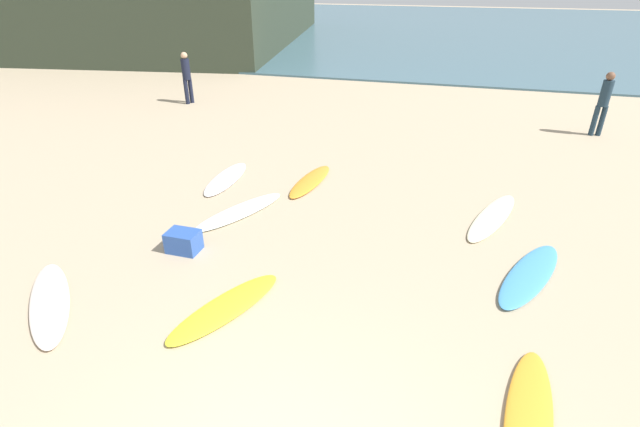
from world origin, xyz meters
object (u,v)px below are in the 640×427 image
at_px(surfboard_2, 492,217).
at_px(beach_cooler, 183,241).
at_px(beachgoer_mid, 604,101).
at_px(beachgoer_near, 187,75).
at_px(surfboard_6, 240,211).
at_px(surfboard_9, 310,181).
at_px(surfboard_8, 530,275).
at_px(surfboard_1, 529,419).
at_px(surfboard_7, 226,179).
at_px(surfboard_5, 50,302).
at_px(surfboard_4, 226,307).

height_order(surfboard_2, beach_cooler, beach_cooler).
bearing_deg(surfboard_2, beachgoer_mid, 83.61).
bearing_deg(beachgoer_near, beachgoer_mid, -71.51).
distance_m(surfboard_6, beachgoer_mid, 10.54).
xyz_separation_m(surfboard_9, beach_cooler, (-1.28, -3.26, 0.14)).
bearing_deg(surfboard_8, surfboard_9, -6.23).
bearing_deg(surfboard_1, surfboard_7, 148.69).
relative_size(surfboard_2, beachgoer_mid, 1.32).
xyz_separation_m(surfboard_1, surfboard_5, (-6.37, 0.30, 0.00)).
xyz_separation_m(surfboard_6, beach_cooler, (-0.35, -1.51, 0.14)).
relative_size(surfboard_6, beachgoer_near, 1.23).
distance_m(surfboard_5, surfboard_6, 3.62).
height_order(surfboard_8, surfboard_9, surfboard_8).
height_order(surfboard_4, beach_cooler, beach_cooler).
height_order(surfboard_1, beach_cooler, beach_cooler).
bearing_deg(surfboard_5, surfboard_8, -21.35).
bearing_deg(surfboard_9, surfboard_1, -46.08).
bearing_deg(surfboard_8, surfboard_4, 49.26).
bearing_deg(surfboard_8, beachgoer_near, -13.41).
height_order(surfboard_6, beach_cooler, beach_cooler).
relative_size(surfboard_4, beach_cooler, 3.70).
distance_m(surfboard_2, surfboard_6, 4.87).
relative_size(surfboard_4, surfboard_6, 0.93).
xyz_separation_m(surfboard_1, surfboard_4, (-3.90, 0.85, -0.00)).
relative_size(surfboard_2, surfboard_7, 1.20).
relative_size(surfboard_5, surfboard_9, 1.11).
relative_size(surfboard_5, beachgoer_near, 1.24).
bearing_deg(surfboard_4, beachgoer_mid, 79.14).
distance_m(surfboard_8, beach_cooler, 5.61).
distance_m(surfboard_2, surfboard_8, 1.91).
bearing_deg(beach_cooler, surfboard_8, 7.30).
bearing_deg(surfboard_1, beachgoer_near, 141.88).
distance_m(surfboard_1, beachgoer_mid, 11.06).
height_order(beachgoer_near, beach_cooler, beachgoer_near).
bearing_deg(surfboard_7, beachgoer_mid, -148.38).
distance_m(surfboard_1, surfboard_4, 3.99).
xyz_separation_m(surfboard_1, surfboard_2, (-0.14, 4.66, -0.01)).
distance_m(surfboard_2, surfboard_5, 7.60).
xyz_separation_m(surfboard_6, beachgoer_near, (-5.04, 7.17, 0.92)).
xyz_separation_m(surfboard_7, surfboard_9, (1.87, 0.36, 0.01)).
relative_size(surfboard_7, surfboard_9, 1.00).
bearing_deg(surfboard_7, surfboard_4, 113.97).
relative_size(surfboard_1, beachgoer_near, 1.24).
relative_size(surfboard_2, beach_cooler, 4.37).
height_order(surfboard_2, surfboard_8, surfboard_8).
bearing_deg(surfboard_1, surfboard_4, 176.88).
distance_m(surfboard_8, surfboard_9, 4.98).
height_order(surfboard_5, surfboard_6, surfboard_5).
xyz_separation_m(surfboard_4, surfboard_8, (4.22, 1.95, 0.00)).
bearing_deg(surfboard_4, surfboard_7, 139.15).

